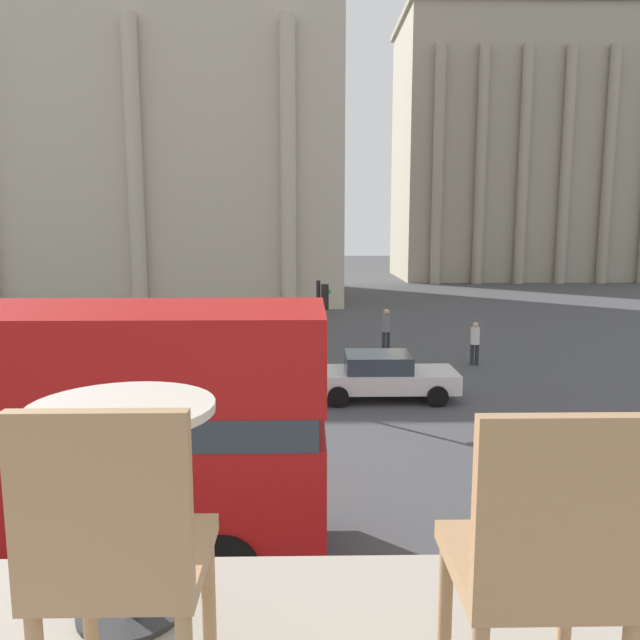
% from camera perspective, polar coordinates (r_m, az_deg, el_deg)
% --- Properties ---
extents(cafe_dining_table, '(0.60, 0.60, 0.73)m').
position_cam_1_polar(cafe_dining_table, '(2.19, -17.46, -12.29)').
color(cafe_dining_table, '#2D2D30').
rests_on(cafe_dining_table, cafe_floor_slab).
extents(cafe_chair_0, '(0.40, 0.40, 0.91)m').
position_cam_1_polar(cafe_chair_0, '(1.68, -17.87, -19.78)').
color(cafe_chair_0, '#A87F56').
rests_on(cafe_chair_0, cafe_floor_slab).
extents(cafe_chair_1, '(0.40, 0.40, 0.91)m').
position_cam_1_polar(cafe_chair_1, '(1.66, 19.68, -20.14)').
color(cafe_chair_1, '#A87F56').
rests_on(cafe_chair_1, cafe_floor_slab).
extents(plaza_building_left, '(33.69, 15.97, 20.15)m').
position_cam_1_polar(plaza_building_left, '(47.23, -19.43, 14.32)').
color(plaza_building_left, beige).
rests_on(plaza_building_left, ground_plane).
extents(plaza_building_right, '(23.32, 13.33, 23.85)m').
position_cam_1_polar(plaza_building_right, '(63.81, 17.84, 14.47)').
color(plaza_building_right, '#A39984').
rests_on(plaza_building_right, ground_plane).
extents(traffic_light_mid, '(0.42, 0.24, 3.58)m').
position_cam_1_polar(traffic_light_mid, '(17.10, 0.10, -0.47)').
color(traffic_light_mid, black).
rests_on(traffic_light_mid, ground_plane).
extents(car_black, '(4.20, 1.93, 1.35)m').
position_cam_1_polar(car_black, '(19.12, -19.23, -5.02)').
color(car_black, black).
rests_on(car_black, ground_plane).
extents(car_white, '(4.20, 1.93, 1.35)m').
position_cam_1_polar(car_white, '(18.46, 5.74, -5.05)').
color(car_white, black).
rests_on(car_white, ground_plane).
extents(pedestrian_grey, '(0.32, 0.32, 1.78)m').
position_cam_1_polar(pedestrian_grey, '(24.85, 6.07, -0.71)').
color(pedestrian_grey, '#282B33').
rests_on(pedestrian_grey, ground_plane).
extents(pedestrian_red, '(0.32, 0.32, 1.59)m').
position_cam_1_polar(pedestrian_red, '(27.99, -6.10, 0.11)').
color(pedestrian_red, '#282B33').
rests_on(pedestrian_red, ground_plane).
extents(pedestrian_white, '(0.32, 0.32, 1.59)m').
position_cam_1_polar(pedestrian_white, '(23.35, 13.99, -1.83)').
color(pedestrian_white, '#282B33').
rests_on(pedestrian_white, ground_plane).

